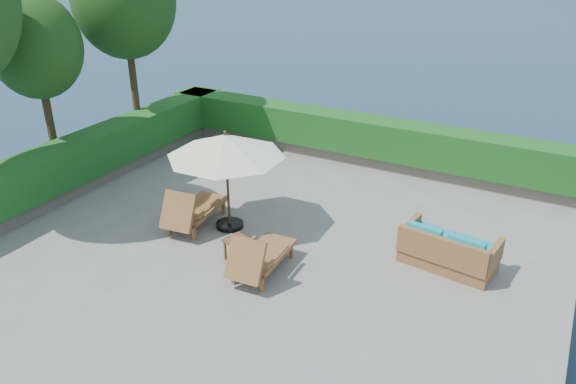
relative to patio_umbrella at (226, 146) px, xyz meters
The scene contains 13 objects.
ground 2.30m from the patio_umbrella, 28.70° to the right, with size 12.00×12.00×0.00m, color gray.
foundation 3.71m from the patio_umbrella, 28.70° to the right, with size 12.00×12.00×3.00m, color #595147.
ocean 5.10m from the patio_umbrella, 28.70° to the right, with size 600.00×600.00×0.00m, color #153343.
planter_wall_far 5.41m from the patio_umbrella, 77.69° to the left, with size 12.00×0.60×0.36m, color gray.
planter_wall_left 4.88m from the patio_umbrella, behind, with size 0.60×12.00×0.36m, color gray.
hedge_far 5.24m from the patio_umbrella, 77.69° to the left, with size 12.40×0.90×1.00m, color #154A17.
hedge_left 4.68m from the patio_umbrella, behind, with size 0.90×12.40×1.00m, color #154A17.
tree_mid 5.55m from the patio_umbrella, behind, with size 2.20×2.20×4.83m.
patio_umbrella is the anchor object (origin of this frame).
lounge_left 1.71m from the patio_umbrella, 152.07° to the right, with size 0.94×1.89×1.05m.
lounge_right 2.57m from the patio_umbrella, 39.83° to the right, with size 0.85×1.78×1.01m.
side_table 2.10m from the patio_umbrella, 49.71° to the right, with size 0.56×0.56×0.48m.
wicker_loveseat 5.03m from the patio_umbrella, ahead, with size 1.95×1.18×0.90m.
Camera 1 is at (5.37, -8.58, 6.16)m, focal length 35.00 mm.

